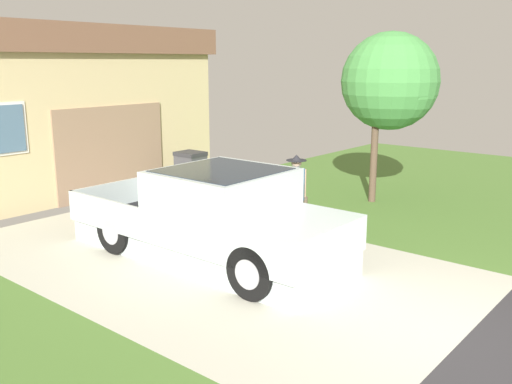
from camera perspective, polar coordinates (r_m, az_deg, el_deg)
The scene contains 5 objects.
pickup_truck at distance 9.48m, azimuth -3.63°, elevation -2.96°, with size 2.16×5.17×1.59m.
person_with_hat at distance 10.39m, azimuth 4.07°, elevation -0.38°, with size 0.51×0.37×1.67m.
handbag at distance 10.68m, azimuth 5.65°, elevation -4.34°, with size 0.33×0.16×0.42m.
front_yard_tree at distance 13.76m, azimuth 13.69°, elevation 10.68°, with size 2.30×2.30×4.02m.
wheeled_trash_bin at distance 14.92m, azimuth -6.64°, elevation 2.33°, with size 0.60×0.72×1.01m.
Camera 1 is at (-6.44, -2.07, 3.33)m, focal length 39.35 mm.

